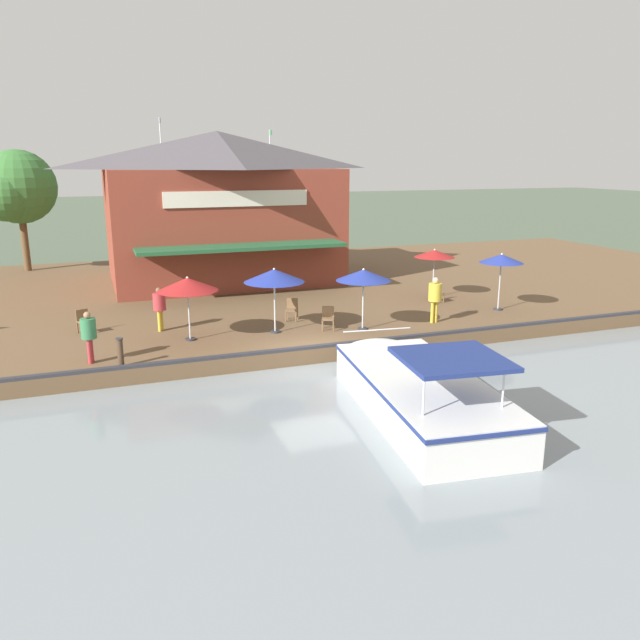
% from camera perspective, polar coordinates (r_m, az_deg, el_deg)
% --- Properties ---
extents(ground_plane, '(220.00, 220.00, 0.00)m').
position_cam_1_polar(ground_plane, '(20.73, -0.54, -4.27)').
color(ground_plane, '#4C5B47').
extents(quay_deck, '(22.00, 56.00, 0.60)m').
position_cam_1_polar(quay_deck, '(30.88, -7.48, 2.43)').
color(quay_deck, brown).
rests_on(quay_deck, ground).
extents(quay_edge_fender, '(0.20, 50.40, 0.10)m').
position_cam_1_polar(quay_edge_fender, '(20.62, -0.64, -2.47)').
color(quay_edge_fender, '#2D2D33').
rests_on(quay_edge_fender, quay_deck).
extents(waterfront_restaurant, '(10.18, 11.48, 8.03)m').
position_cam_1_polar(waterfront_restaurant, '(32.72, -9.18, 10.28)').
color(waterfront_restaurant, brown).
rests_on(waterfront_restaurant, quay_deck).
extents(patio_umbrella_mid_patio_right, '(1.78, 1.78, 2.37)m').
position_cam_1_polar(patio_umbrella_mid_patio_right, '(26.58, 16.26, 5.39)').
color(patio_umbrella_mid_patio_right, '#B7B7B7').
rests_on(patio_umbrella_mid_patio_right, quay_deck).
extents(patio_umbrella_far_corner, '(2.07, 2.07, 2.23)m').
position_cam_1_polar(patio_umbrella_far_corner, '(21.59, -12.02, 3.21)').
color(patio_umbrella_far_corner, '#B7B7B7').
rests_on(patio_umbrella_far_corner, quay_deck).
extents(patio_umbrella_near_quay_edge, '(1.99, 1.99, 2.27)m').
position_cam_1_polar(patio_umbrella_near_quay_edge, '(22.54, 4.00, 4.11)').
color(patio_umbrella_near_quay_edge, '#B7B7B7').
rests_on(patio_umbrella_near_quay_edge, quay_deck).
extents(patio_umbrella_back_row, '(1.80, 1.80, 2.22)m').
position_cam_1_polar(patio_umbrella_back_row, '(28.33, 10.42, 5.97)').
color(patio_umbrella_back_row, '#B7B7B7').
rests_on(patio_umbrella_back_row, quay_deck).
extents(patio_umbrella_mid_patio_left, '(2.16, 2.16, 2.36)m').
position_cam_1_polar(patio_umbrella_mid_patio_left, '(22.12, -4.21, 4.07)').
color(patio_umbrella_mid_patio_left, '#B7B7B7').
rests_on(patio_umbrella_mid_patio_left, quay_deck).
extents(cafe_chair_mid_patio, '(0.50, 0.50, 0.85)m').
position_cam_1_polar(cafe_chair_mid_patio, '(27.72, 10.60, 2.58)').
color(cafe_chair_mid_patio, brown).
rests_on(cafe_chair_mid_patio, quay_deck).
extents(cafe_chair_far_corner_seat, '(0.59, 0.59, 0.85)m').
position_cam_1_polar(cafe_chair_far_corner_seat, '(24.17, -2.60, 1.09)').
color(cafe_chair_far_corner_seat, brown).
rests_on(cafe_chair_far_corner_seat, quay_deck).
extents(cafe_chair_facing_river, '(0.58, 0.58, 0.85)m').
position_cam_1_polar(cafe_chair_facing_river, '(23.91, -20.78, 0.00)').
color(cafe_chair_facing_river, brown).
rests_on(cafe_chair_facing_river, quay_deck).
extents(cafe_chair_beside_entrance, '(0.58, 0.58, 0.85)m').
position_cam_1_polar(cafe_chair_beside_entrance, '(22.81, 0.73, 0.29)').
color(cafe_chair_beside_entrance, brown).
rests_on(cafe_chair_beside_entrance, quay_deck).
extents(person_mid_patio, '(0.46, 0.46, 1.62)m').
position_cam_1_polar(person_mid_patio, '(20.15, -20.40, -0.97)').
color(person_mid_patio, '#B23338').
rests_on(person_mid_patio, quay_deck).
extents(person_at_quay_edge, '(0.50, 0.50, 1.76)m').
position_cam_1_polar(person_at_quay_edge, '(24.05, 10.46, 2.34)').
color(person_at_quay_edge, gold).
rests_on(person_at_quay_edge, quay_deck).
extents(person_near_entrance, '(0.45, 0.45, 1.61)m').
position_cam_1_polar(person_near_entrance, '(23.24, -14.47, 1.42)').
color(person_near_entrance, gold).
rests_on(person_near_entrance, quay_deck).
extents(motorboat_nearest_quay, '(8.44, 3.67, 2.13)m').
position_cam_1_polar(motorboat_nearest_quay, '(17.35, 8.36, -5.87)').
color(motorboat_nearest_quay, silver).
rests_on(motorboat_nearest_quay, river_water).
extents(mooring_post, '(0.22, 0.22, 0.89)m').
position_cam_1_polar(mooring_post, '(19.65, -17.79, -2.81)').
color(mooring_post, '#473323').
rests_on(mooring_post, quay_deck).
extents(tree_upstream_bank, '(4.21, 4.01, 6.63)m').
position_cam_1_polar(tree_upstream_bank, '(38.34, -26.09, 10.69)').
color(tree_upstream_bank, brown).
rests_on(tree_upstream_bank, quay_deck).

